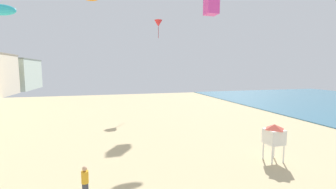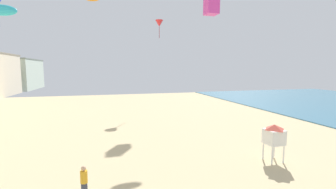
# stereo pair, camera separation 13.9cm
# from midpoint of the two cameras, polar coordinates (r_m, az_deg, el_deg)

# --- Properties ---
(boardwalk_hotel_distant) EXTENTS (13.67, 18.82, 9.39)m
(boardwalk_hotel_distant) POSITION_cam_midpoint_polar(r_m,az_deg,el_deg) (85.13, -34.33, 4.19)
(boardwalk_hotel_distant) COLOR #B7C6B2
(boardwalk_hotel_distant) RESTS_ON ground
(kite_flyer) EXTENTS (0.34, 0.34, 1.64)m
(kite_flyer) POSITION_cam_midpoint_polar(r_m,az_deg,el_deg) (12.43, -19.86, -19.47)
(kite_flyer) COLOR #383D4C
(kite_flyer) RESTS_ON ground
(lifeguard_stand) EXTENTS (1.10, 1.10, 2.55)m
(lifeguard_stand) POSITION_cam_midpoint_polar(r_m,az_deg,el_deg) (17.29, 25.12, -9.07)
(lifeguard_stand) COLOR white
(lifeguard_stand) RESTS_ON ground
(kite_red_delta) EXTENTS (1.28, 1.28, 2.91)m
(kite_red_delta) POSITION_cam_midpoint_polar(r_m,az_deg,el_deg) (39.22, -2.09, 17.28)
(kite_red_delta) COLOR red
(kite_cyan_parafoil) EXTENTS (2.37, 0.66, 0.92)m
(kite_cyan_parafoil) POSITION_cam_midpoint_polar(r_m,az_deg,el_deg) (24.87, -35.96, 16.65)
(kite_cyan_parafoil) COLOR #2DB7CC
(kite_magenta_box) EXTENTS (1.01, 1.01, 1.59)m
(kite_magenta_box) POSITION_cam_midpoint_polar(r_m,az_deg,el_deg) (20.28, 10.98, 21.13)
(kite_magenta_box) COLOR #DB3D9E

